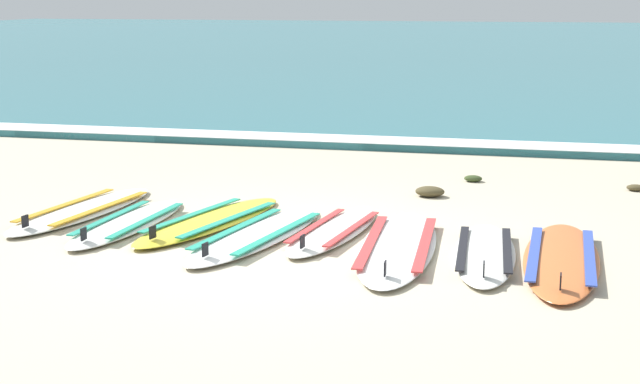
% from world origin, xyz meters
% --- Properties ---
extents(ground_plane, '(80.00, 80.00, 0.00)m').
position_xyz_m(ground_plane, '(0.00, 0.00, 0.00)').
color(ground_plane, '#C1B599').
extents(sea, '(80.00, 60.00, 0.10)m').
position_xyz_m(sea, '(0.00, 35.09, 0.05)').
color(sea, teal).
rests_on(sea, ground).
extents(wave_foam_strip, '(80.00, 0.72, 0.11)m').
position_xyz_m(wave_foam_strip, '(0.00, 5.45, 0.06)').
color(wave_foam_strip, white).
rests_on(wave_foam_strip, ground).
extents(surfboard_0, '(0.86, 2.36, 0.18)m').
position_xyz_m(surfboard_0, '(-2.36, 0.62, 0.04)').
color(surfboard_0, silver).
rests_on(surfboard_0, ground).
extents(surfboard_1, '(0.62, 2.11, 0.18)m').
position_xyz_m(surfboard_1, '(-1.69, 0.24, 0.04)').
color(surfboard_1, silver).
rests_on(surfboard_1, ground).
extents(surfboard_2, '(1.10, 2.35, 0.18)m').
position_xyz_m(surfboard_2, '(-0.97, 0.49, 0.04)').
color(surfboard_2, yellow).
rests_on(surfboard_2, ground).
extents(surfboard_3, '(0.99, 2.41, 0.18)m').
position_xyz_m(surfboard_3, '(-0.38, 0.09, 0.04)').
color(surfboard_3, white).
rests_on(surfboard_3, ground).
extents(surfboard_4, '(0.74, 2.01, 0.18)m').
position_xyz_m(surfboard_4, '(0.26, 0.39, 0.04)').
color(surfboard_4, silver).
rests_on(surfboard_4, ground).
extents(surfboard_5, '(0.80, 2.59, 0.18)m').
position_xyz_m(surfboard_5, '(0.90, -0.00, 0.04)').
color(surfboard_5, white).
rests_on(surfboard_5, ground).
extents(surfboard_6, '(0.63, 2.06, 0.18)m').
position_xyz_m(surfboard_6, '(1.64, -0.05, 0.04)').
color(surfboard_6, silver).
rests_on(surfboard_6, ground).
extents(surfboard_7, '(0.64, 2.43, 0.18)m').
position_xyz_m(surfboard_7, '(2.26, -0.08, 0.04)').
color(surfboard_7, orange).
rests_on(surfboard_7, ground).
extents(seaweed_clump_near_shoreline, '(0.20, 0.16, 0.07)m').
position_xyz_m(seaweed_clump_near_shoreline, '(3.08, 3.10, 0.04)').
color(seaweed_clump_near_shoreline, '#4C4228').
rests_on(seaweed_clump_near_shoreline, ground).
extents(seaweed_clump_mid_sand, '(0.32, 0.25, 0.11)m').
position_xyz_m(seaweed_clump_mid_sand, '(0.89, 2.26, 0.06)').
color(seaweed_clump_mid_sand, '#4C4228').
rests_on(seaweed_clump_mid_sand, ground).
extents(seaweed_clump_by_the_boards, '(0.21, 0.17, 0.07)m').
position_xyz_m(seaweed_clump_by_the_boards, '(1.28, 3.21, 0.04)').
color(seaweed_clump_by_the_boards, '#384723').
rests_on(seaweed_clump_by_the_boards, ground).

